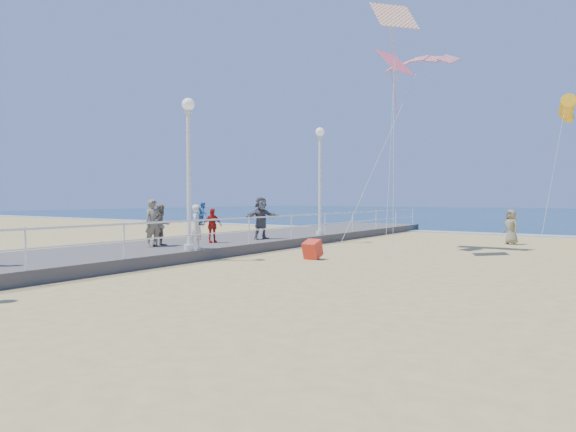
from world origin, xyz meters
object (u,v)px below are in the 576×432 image
Objects in this scene: lamp_post_mid at (189,157)px; box_kite at (312,251)px; spectator_3 at (212,226)px; spectator_6 at (153,223)px; beach_walker_c at (511,227)px; lamp_post_far at (320,169)px; toddler_held at (203,214)px; woman_holding_toddler at (197,227)px; spectator_1 at (162,225)px; spectator_5 at (261,218)px.

lamp_post_mid reaches higher than box_kite.
spectator_3 is 4.72m from box_kite.
spectator_3 is at bearing 1.19° from spectator_6.
beach_walker_c is at bearing -21.76° from spectator_6.
lamp_post_far is 8.62m from toddler_held.
woman_holding_toddler reaches higher than spectator_3.
toddler_held is at bearing -83.93° from spectator_1.
lamp_post_far is 3.17× the size of beach_walker_c.
spectator_1 is at bearing 72.14° from toddler_held.
lamp_post_mid is at bearing -90.00° from lamp_post_far.
lamp_post_far reaches higher than box_kite.
spectator_6 is (-1.95, -0.34, 0.09)m from woman_holding_toddler.
spectator_5 is (1.15, 4.78, 0.15)m from spectator_1.
lamp_post_mid is 2.98× the size of spectator_6.
spectator_5 is at bearing 2.91° from spectator_6.
box_kite is at bearing -46.46° from spectator_6.
spectator_5 is 3.15× the size of box_kite.
lamp_post_far is at bearing 90.00° from lamp_post_mid.
lamp_post_far reaches higher than spectator_1.
spectator_6 is at bearing -172.99° from spectator_1.
woman_holding_toddler is 1.13× the size of spectator_3.
beach_walker_c is (8.08, 13.03, -0.36)m from woman_holding_toddler.
spectator_6 is (-2.00, 0.13, -2.37)m from lamp_post_mid.
toddler_held reaches higher than spectator_3.
spectator_3 is (-1.37, 2.66, -2.55)m from lamp_post_mid.
spectator_6 is 6.07m from box_kite.
lamp_post_mid reaches higher than spectator_6.
box_kite is (4.64, 0.31, -0.81)m from spectator_3.
spectator_1 is at bearing 164.70° from lamp_post_mid.
beach_walker_c reaches higher than box_kite.
spectator_1 is 2.21m from spectator_3.
lamp_post_mid and lamp_post_far have the same top height.
beach_walker_c is (8.03, 4.50, -2.82)m from lamp_post_far.
lamp_post_far is 2.98× the size of spectator_6.
woman_holding_toddler is 0.51m from toddler_held.
beach_walker_c is (10.05, 12.95, -0.36)m from spectator_1.
lamp_post_mid reaches higher than spectator_3.
lamp_post_mid is at bearing -82.91° from beach_walker_c.
lamp_post_mid reaches higher than woman_holding_toddler.
toddler_held is 2.17m from spectator_1.
toddler_held is 0.47× the size of spectator_6.
lamp_post_far is 8.88m from woman_holding_toddler.
spectator_6 is at bearing -89.03° from beach_walker_c.
woman_holding_toddler is (-0.05, -8.53, -2.46)m from lamp_post_far.
woman_holding_toddler is at bearing -83.96° from beach_walker_c.
spectator_1 is at bearing -170.68° from spectator_3.
toddler_held is at bearing -146.05° from box_kite.
lamp_post_mid is at bearing -140.38° from box_kite.
beach_walker_c is 11.57m from box_kite.
spectator_1 is at bearing -103.44° from lamp_post_far.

